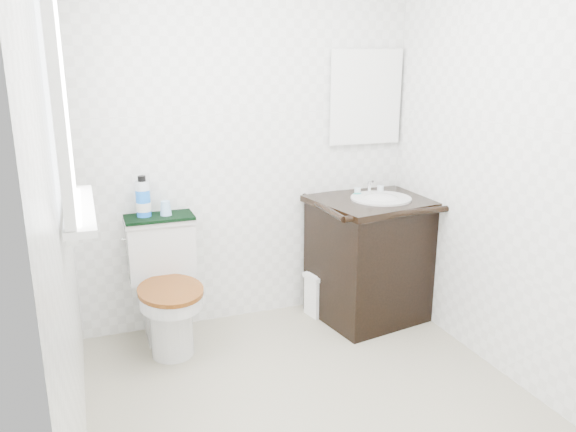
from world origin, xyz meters
TOP-DOWN VIEW (x-y plane):
  - floor at (0.00, 0.00)m, footprint 2.40×2.40m
  - wall_back at (0.00, 1.20)m, footprint 2.40×0.00m
  - wall_front at (0.00, -1.20)m, footprint 2.40×0.00m
  - wall_left at (-1.10, 0.00)m, footprint 0.00×2.40m
  - wall_right at (1.10, 0.00)m, footprint 0.00×2.40m
  - window at (-1.07, 0.25)m, footprint 0.02×0.70m
  - mirror at (0.82, 1.18)m, footprint 0.50×0.02m
  - toilet at (-0.60, 0.97)m, footprint 0.42×0.63m
  - vanity at (0.77, 0.90)m, footprint 0.85×0.76m
  - trash_bin at (0.45, 1.03)m, footprint 0.24×0.21m
  - towel at (-0.60, 1.09)m, footprint 0.41×0.22m
  - mouthwash_bottle at (-0.68, 1.11)m, footprint 0.09×0.09m
  - cup at (-0.56, 1.09)m, footprint 0.07×0.07m
  - soap_bar at (0.70, 1.02)m, footprint 0.07×0.05m

SIDE VIEW (x-z plane):
  - floor at x=0.00m, z-range 0.00..0.00m
  - trash_bin at x=0.45m, z-range 0.00..0.30m
  - toilet at x=-0.60m, z-range -0.04..0.72m
  - vanity at x=0.77m, z-range -0.03..0.89m
  - towel at x=-0.60m, z-range 0.77..0.79m
  - cup at x=-0.56m, z-range 0.79..0.87m
  - soap_bar at x=0.70m, z-range 0.82..0.84m
  - mouthwash_bottle at x=-0.68m, z-range 0.78..1.02m
  - wall_back at x=0.00m, z-range 0.00..2.40m
  - wall_front at x=0.00m, z-range 0.00..2.40m
  - wall_left at x=-1.10m, z-range 0.00..2.40m
  - wall_right at x=1.10m, z-range 0.00..2.40m
  - mirror at x=0.82m, z-range 1.15..1.75m
  - window at x=-1.07m, z-range 1.10..2.00m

